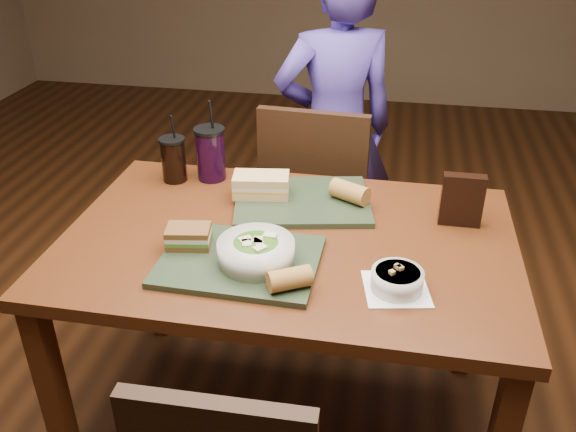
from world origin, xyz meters
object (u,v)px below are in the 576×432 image
(tray_far, at_px, (302,201))
(sandwich_far, at_px, (261,185))
(chair_far, at_px, (315,203))
(baguette_near, at_px, (290,279))
(cup_berry, at_px, (211,153))
(cup_cola, at_px, (174,159))
(diner, at_px, (335,131))
(dining_table, at_px, (288,263))
(salad_bowl, at_px, (256,250))
(baguette_far, at_px, (350,192))
(chip_bag, at_px, (462,200))
(tray_near, at_px, (240,261))
(sandwich_near, at_px, (189,236))
(soup_bowl, at_px, (397,280))

(tray_far, xyz_separation_m, sandwich_far, (-0.13, 0.00, 0.04))
(tray_far, bearing_deg, chair_far, 92.22)
(baguette_near, xyz_separation_m, cup_berry, (-0.38, 0.60, 0.05))
(baguette_near, xyz_separation_m, cup_cola, (-0.50, 0.56, 0.03))
(tray_far, bearing_deg, cup_cola, 168.83)
(diner, relative_size, cup_berry, 5.08)
(dining_table, distance_m, cup_cola, 0.56)
(dining_table, xyz_separation_m, baguette_near, (0.05, -0.27, 0.14))
(salad_bowl, bearing_deg, diner, 85.78)
(dining_table, bearing_deg, diner, 88.39)
(diner, bearing_deg, baguette_far, 78.56)
(chair_far, xyz_separation_m, salad_bowl, (-0.04, -0.80, 0.28))
(dining_table, xyz_separation_m, chip_bag, (0.49, 0.17, 0.17))
(tray_near, bearing_deg, cup_berry, 114.56)
(tray_far, xyz_separation_m, sandwich_near, (-0.26, -0.33, 0.04))
(dining_table, height_order, baguette_near, baguette_near)
(salad_bowl, distance_m, chip_bag, 0.64)
(diner, relative_size, baguette_near, 13.16)
(tray_far, xyz_separation_m, salad_bowl, (-0.06, -0.37, 0.04))
(soup_bowl, bearing_deg, sandwich_near, 172.10)
(chair_far, bearing_deg, baguette_near, -85.96)
(dining_table, relative_size, cup_berry, 4.63)
(soup_bowl, xyz_separation_m, cup_berry, (-0.64, 0.54, 0.06))
(chair_far, bearing_deg, tray_near, -96.55)
(tray_far, bearing_deg, dining_table, -91.77)
(sandwich_near, distance_m, cup_cola, 0.46)
(tray_near, bearing_deg, cup_cola, 127.03)
(tray_far, distance_m, chip_bag, 0.49)
(tray_near, xyz_separation_m, soup_bowl, (0.42, -0.04, 0.02))
(tray_near, distance_m, tray_far, 0.38)
(sandwich_near, relative_size, cup_cola, 0.55)
(sandwich_near, height_order, cup_berry, cup_berry)
(dining_table, xyz_separation_m, cup_berry, (-0.33, 0.34, 0.18))
(baguette_far, bearing_deg, chair_far, 111.59)
(cup_berry, bearing_deg, chip_bag, -11.56)
(tray_far, height_order, baguette_near, baguette_near)
(soup_bowl, bearing_deg, salad_bowl, 174.54)
(chair_far, height_order, diner, diner)
(chip_bag, bearing_deg, baguette_near, -135.12)
(soup_bowl, xyz_separation_m, chip_bag, (0.17, 0.37, 0.05))
(diner, bearing_deg, sandwich_near, 53.58)
(dining_table, relative_size, soup_bowl, 6.94)
(soup_bowl, height_order, cup_cola, cup_cola)
(diner, relative_size, salad_bowl, 6.98)
(salad_bowl, distance_m, soup_bowl, 0.37)
(soup_bowl, height_order, chip_bag, chip_bag)
(sandwich_far, relative_size, cup_cola, 0.79)
(diner, relative_size, sandwich_near, 10.92)
(soup_bowl, height_order, sandwich_near, sandwich_near)
(diner, relative_size, tray_far, 3.40)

